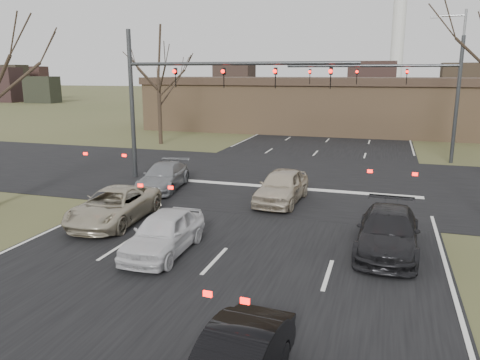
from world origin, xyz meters
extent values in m
plane|color=#454927|center=(0.00, 0.00, 0.00)|extent=(360.00, 360.00, 0.00)
cube|color=black|center=(0.00, 60.00, 0.01)|extent=(14.00, 300.00, 0.02)
cube|color=black|center=(0.00, 15.00, 0.01)|extent=(200.00, 14.00, 0.02)
cube|color=#8C6B4B|center=(2.00, 38.00, 2.30)|extent=(42.00, 10.00, 4.60)
cube|color=#38281E|center=(2.00, 38.00, 4.95)|extent=(42.40, 10.40, 0.70)
cylinder|color=silver|center=(6.00, 120.00, 17.00)|extent=(3.20, 3.20, 34.00)
cylinder|color=#383A3D|center=(-8.50, 13.00, 4.00)|extent=(0.24, 0.24, 8.00)
cylinder|color=#383A3D|center=(-2.50, 13.00, 6.20)|extent=(12.00, 0.18, 0.18)
imported|color=black|center=(-5.83, 13.00, 5.50)|extent=(0.16, 0.20, 1.00)
imported|color=black|center=(-3.17, 13.00, 5.50)|extent=(0.16, 0.20, 1.00)
imported|color=black|center=(-0.50, 13.00, 5.50)|extent=(0.16, 0.20, 1.00)
imported|color=black|center=(2.17, 13.00, 5.50)|extent=(0.16, 0.20, 1.00)
cylinder|color=#383A3D|center=(9.00, 23.00, 4.00)|extent=(0.24, 0.24, 8.00)
cylinder|color=#383A3D|center=(3.50, 23.00, 6.20)|extent=(11.00, 0.18, 0.18)
imported|color=black|center=(5.86, 23.00, 5.50)|extent=(0.16, 0.20, 1.00)
imported|color=black|center=(2.71, 23.00, 5.50)|extent=(0.16, 0.20, 1.00)
imported|color=black|center=(-0.43, 23.00, 5.50)|extent=(0.16, 0.20, 1.00)
cylinder|color=gray|center=(9.50, 27.00, 5.00)|extent=(0.18, 0.18, 10.00)
cylinder|color=gray|center=(8.50, 27.00, 9.60)|extent=(2.00, 0.12, 0.12)
cube|color=gray|center=(7.50, 27.00, 9.55)|extent=(0.50, 0.25, 0.15)
cylinder|color=black|center=(-13.00, 25.00, 2.61)|extent=(0.32, 0.32, 5.23)
imported|color=#B4AA91|center=(-5.15, 5.52, 0.67)|extent=(2.48, 4.91, 1.33)
imported|color=silver|center=(-1.83, 3.20, 0.69)|extent=(1.72, 4.07, 1.37)
imported|color=black|center=(5.12, 5.50, 0.69)|extent=(2.09, 4.80, 1.38)
imported|color=gray|center=(-5.74, 11.02, 0.64)|extent=(2.38, 4.63, 1.29)
imported|color=beige|center=(0.50, 10.34, 0.75)|extent=(1.99, 4.49, 1.50)
camera|label=1|loc=(4.85, -9.79, 5.75)|focal=35.00mm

